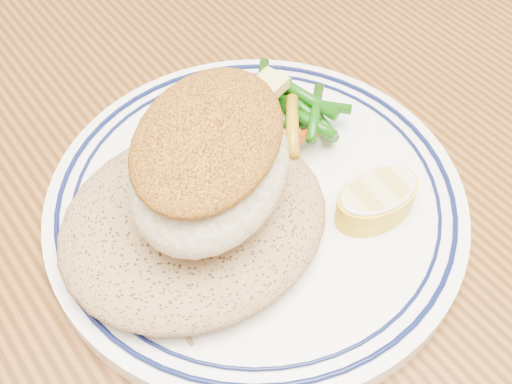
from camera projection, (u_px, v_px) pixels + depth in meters
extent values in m
cube|color=#4C2A0F|center=(255.00, 308.00, 0.38)|extent=(1.50, 0.90, 0.04)
cylinder|color=#4C2A0F|center=(439.00, 45.00, 1.11)|extent=(0.07, 0.07, 0.71)
cylinder|color=white|center=(256.00, 205.00, 0.39)|extent=(0.25, 0.25, 0.01)
torus|color=#0A113F|center=(256.00, 196.00, 0.38)|extent=(0.24, 0.24, 0.00)
torus|color=#0A113F|center=(256.00, 196.00, 0.38)|extent=(0.22, 0.22, 0.00)
ellipsoid|color=olive|center=(194.00, 216.00, 0.36)|extent=(0.16, 0.14, 0.03)
ellipsoid|color=beige|center=(211.00, 168.00, 0.34)|extent=(0.14, 0.13, 0.05)
ellipsoid|color=#995E18|center=(208.00, 137.00, 0.32)|extent=(0.13, 0.12, 0.02)
cylinder|color=#114A09|center=(266.00, 123.00, 0.42)|extent=(0.05, 0.02, 0.01)
cylinder|color=#114A09|center=(316.00, 115.00, 0.42)|extent=(0.02, 0.05, 0.01)
cylinder|color=#114A09|center=(283.00, 128.00, 0.41)|extent=(0.05, 0.03, 0.01)
cylinder|color=#114A09|center=(243.00, 98.00, 0.43)|extent=(0.03, 0.04, 0.01)
cylinder|color=#B08612|center=(234.00, 140.00, 0.40)|extent=(0.05, 0.04, 0.01)
cylinder|color=#B08612|center=(261.00, 108.00, 0.42)|extent=(0.05, 0.02, 0.01)
cylinder|color=#BF4409|center=(246.00, 94.00, 0.43)|extent=(0.06, 0.04, 0.02)
cylinder|color=#B08612|center=(243.00, 151.00, 0.39)|extent=(0.02, 0.06, 0.01)
cylinder|color=#114A09|center=(267.00, 106.00, 0.42)|extent=(0.01, 0.06, 0.02)
cylinder|color=#BF4409|center=(276.00, 146.00, 0.39)|extent=(0.06, 0.02, 0.01)
cylinder|color=#114A09|center=(262.00, 84.00, 0.43)|extent=(0.04, 0.04, 0.01)
cylinder|color=#114A09|center=(305.00, 103.00, 0.41)|extent=(0.04, 0.05, 0.01)
cylinder|color=#114A09|center=(293.00, 100.00, 0.42)|extent=(0.01, 0.05, 0.01)
cylinder|color=#114A09|center=(302.00, 118.00, 0.41)|extent=(0.01, 0.05, 0.01)
cylinder|color=#114A09|center=(235.00, 113.00, 0.40)|extent=(0.05, 0.01, 0.01)
cylinder|color=#114A09|center=(247.00, 128.00, 0.40)|extent=(0.04, 0.05, 0.01)
cylinder|color=#114A09|center=(249.00, 80.00, 0.42)|extent=(0.05, 0.04, 0.01)
cylinder|color=#114A09|center=(315.00, 112.00, 0.40)|extent=(0.05, 0.04, 0.01)
cylinder|color=#114A09|center=(299.00, 93.00, 0.41)|extent=(0.02, 0.06, 0.01)
cylinder|color=#B08612|center=(292.00, 126.00, 0.39)|extent=(0.04, 0.04, 0.01)
cylinder|color=#BF4409|center=(256.00, 135.00, 0.39)|extent=(0.05, 0.03, 0.01)
cube|color=#D9CE6A|center=(267.00, 86.00, 0.40)|extent=(0.03, 0.02, 0.01)
torus|color=white|center=(379.00, 190.00, 0.36)|extent=(0.05, 0.05, 0.00)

